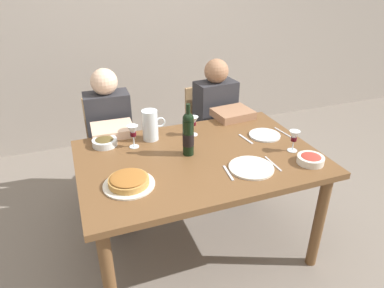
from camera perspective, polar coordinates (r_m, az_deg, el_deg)
ground_plane at (r=2.64m, az=1.02°, el=-16.44°), size 8.00×8.00×0.00m
back_wall at (r=3.86m, az=-10.51°, el=20.69°), size 8.00×0.10×2.80m
dining_table at (r=2.23m, az=1.16°, el=-4.01°), size 1.50×1.00×0.76m
wine_bottle at (r=2.14m, az=-0.62°, el=1.68°), size 0.07×0.07×0.34m
water_pitcher at (r=2.36m, az=-6.88°, el=2.84°), size 0.16×0.11×0.21m
baked_tart at (r=1.92m, az=-10.41°, el=-6.06°), size 0.28×0.28×0.06m
salad_bowl at (r=2.21m, az=19.01°, el=-2.36°), size 0.16×0.16×0.05m
olive_bowl at (r=2.36m, az=-14.24°, el=0.36°), size 0.16×0.16×0.05m
wine_glass_left_diner at (r=2.29m, az=16.52°, el=1.10°), size 0.07×0.07×0.14m
wine_glass_right_diner at (r=2.27m, az=-9.73°, el=1.97°), size 0.07×0.07×0.15m
wine_glass_centre at (r=2.41m, az=0.20°, el=3.66°), size 0.07×0.07×0.14m
dinner_plate_left_setting at (r=2.48m, az=11.91°, el=1.45°), size 0.22×0.22×0.01m
dinner_plate_right_setting at (r=2.08m, az=9.76°, el=-3.88°), size 0.27×0.27×0.01m
fork_left_setting at (r=2.41m, az=8.86°, el=0.84°), size 0.03×0.16×0.00m
knife_left_setting at (r=2.56m, az=14.76°, el=1.88°), size 0.03×0.18×0.00m
knife_right_setting at (r=2.15m, az=13.24°, el=-3.17°), size 0.01×0.18×0.00m
spoon_right_setting at (r=2.01m, az=6.02°, el=-4.78°), size 0.03×0.16×0.00m
chair_left at (r=3.00m, az=-13.36°, el=0.30°), size 0.41×0.41×0.87m
diner_left at (r=2.74m, az=-13.03°, el=0.38°), size 0.35×0.51×1.16m
chair_right at (r=3.18m, az=2.70°, el=2.65°), size 0.44×0.44×0.87m
diner_right at (r=2.94m, az=4.87°, el=3.00°), size 0.37×0.53×1.16m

